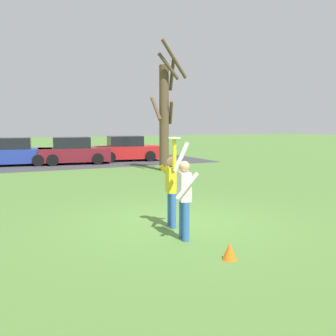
% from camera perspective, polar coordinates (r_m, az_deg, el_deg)
% --- Properties ---
extents(ground_plane, '(120.00, 120.00, 0.00)m').
position_cam_1_polar(ground_plane, '(9.54, 1.15, -8.14)').
color(ground_plane, '#4C7533').
extents(person_catcher, '(0.49, 0.58, 2.08)m').
position_cam_1_polar(person_catcher, '(9.06, 0.56, -2.58)').
color(person_catcher, '#3366B7').
rests_on(person_catcher, ground_plane).
extents(person_defender, '(0.51, 0.61, 2.04)m').
position_cam_1_polar(person_defender, '(8.10, 2.38, -3.69)').
color(person_defender, '#3366B7').
rests_on(person_defender, ground_plane).
extents(frisbee_disc, '(0.27, 0.27, 0.02)m').
position_cam_1_polar(frisbee_disc, '(8.74, 0.94, 4.40)').
color(frisbee_disc, white).
rests_on(frisbee_disc, person_catcher).
extents(parked_car_blue, '(4.31, 2.47, 1.59)m').
position_cam_1_polar(parked_car_blue, '(24.05, -21.54, 2.08)').
color(parked_car_blue, '#233893').
rests_on(parked_car_blue, ground_plane).
extents(parked_car_maroon, '(4.31, 2.47, 1.59)m').
position_cam_1_polar(parked_car_maroon, '(23.94, -13.61, 2.34)').
color(parked_car_maroon, maroon).
rests_on(parked_car_maroon, ground_plane).
extents(parked_car_red, '(4.31, 2.47, 1.59)m').
position_cam_1_polar(parked_car_red, '(25.33, -6.01, 2.71)').
color(parked_car_red, red).
rests_on(parked_car_red, ground_plane).
extents(parking_strip, '(16.53, 6.40, 0.01)m').
position_cam_1_polar(parking_strip, '(24.28, -13.09, 0.70)').
color(parking_strip, '#38383D').
rests_on(parking_strip, ground_plane).
extents(bare_tree_tall, '(1.63, 1.54, 6.38)m').
position_cam_1_polar(bare_tree_tall, '(19.90, -0.46, 8.09)').
color(bare_tree_tall, brown).
rests_on(bare_tree_tall, ground_plane).
extents(field_cone_orange, '(0.26, 0.26, 0.32)m').
position_cam_1_polar(field_cone_orange, '(7.19, 8.97, -11.88)').
color(field_cone_orange, orange).
rests_on(field_cone_orange, ground_plane).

